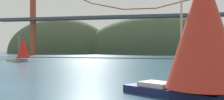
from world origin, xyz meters
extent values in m
plane|color=navy|center=(0.00, 0.00, 0.00)|extent=(360.00, 360.00, 0.00)
ellipsoid|color=#425138|center=(-55.00, 135.00, 0.00)|extent=(66.78, 44.00, 43.58)
ellipsoid|color=#425138|center=(5.00, 135.00, 0.00)|extent=(88.27, 44.00, 43.50)
cylinder|color=#A34228|center=(-50.39, 95.00, 19.84)|extent=(2.80, 2.80, 39.68)
cube|color=#47474C|center=(0.00, 95.00, 16.85)|extent=(136.78, 6.00, 1.20)
cylinder|color=#A34228|center=(-14.40, 95.00, 21.87)|extent=(14.51, 0.50, 3.73)
cylinder|color=#A34228|center=(0.00, 95.00, 20.25)|extent=(14.40, 0.50, 0.50)
cylinder|color=#A34228|center=(14.40, 95.00, 21.87)|extent=(14.51, 0.50, 3.73)
cube|color=#191E4C|center=(15.00, -0.72, 0.31)|extent=(8.21, 6.66, 0.63)
cube|color=beige|center=(13.78, 0.10, 0.81)|extent=(3.26, 3.07, 0.36)
cylinder|color=#B2B2B7|center=(15.68, -1.17, 5.65)|extent=(0.14, 0.14, 10.05)
cone|color=red|center=(17.17, -2.16, 5.26)|extent=(7.38, 7.38, 8.67)
cube|color=#B7B2A8|center=(-25.91, 42.79, 0.29)|extent=(5.57, 1.57, 0.58)
cube|color=beige|center=(-26.90, 42.76, 0.76)|extent=(1.80, 1.13, 0.36)
cylinder|color=#B2B2B7|center=(-25.35, 42.80, 3.72)|extent=(0.14, 0.14, 6.30)
cone|color=red|center=(-24.14, 42.84, 3.78)|extent=(3.61, 3.61, 5.80)
camera|label=1|loc=(15.24, -22.39, 3.86)|focal=43.81mm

